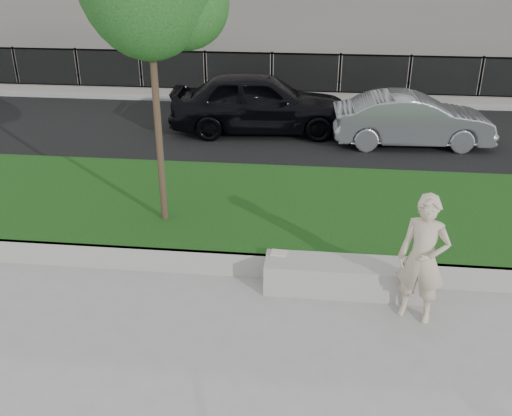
# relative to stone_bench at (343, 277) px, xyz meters

# --- Properties ---
(ground) EXTENTS (90.00, 90.00, 0.00)m
(ground) POSITION_rel_stone_bench_xyz_m (-1.47, -0.80, -0.24)
(ground) COLOR gray
(ground) RESTS_ON ground
(grass_bank) EXTENTS (34.00, 4.00, 0.40)m
(grass_bank) POSITION_rel_stone_bench_xyz_m (-1.47, 2.20, -0.04)
(grass_bank) COLOR black
(grass_bank) RESTS_ON ground
(grass_kerb) EXTENTS (34.00, 0.08, 0.40)m
(grass_kerb) POSITION_rel_stone_bench_xyz_m (-1.47, 0.24, -0.04)
(grass_kerb) COLOR gray
(grass_kerb) RESTS_ON ground
(street) EXTENTS (34.00, 7.00, 0.04)m
(street) POSITION_rel_stone_bench_xyz_m (-1.47, 7.70, -0.22)
(street) COLOR black
(street) RESTS_ON ground
(far_pavement) EXTENTS (34.00, 3.00, 0.12)m
(far_pavement) POSITION_rel_stone_bench_xyz_m (-1.47, 12.20, -0.18)
(far_pavement) COLOR gray
(far_pavement) RESTS_ON ground
(iron_fence) EXTENTS (32.00, 0.30, 1.50)m
(iron_fence) POSITION_rel_stone_bench_xyz_m (-1.47, 11.20, 0.30)
(iron_fence) COLOR slate
(iron_fence) RESTS_ON far_pavement
(stone_bench) EXTENTS (2.37, 0.59, 0.48)m
(stone_bench) POSITION_rel_stone_bench_xyz_m (0.00, 0.00, 0.00)
(stone_bench) COLOR gray
(stone_bench) RESTS_ON ground
(man) EXTENTS (0.79, 0.66, 1.86)m
(man) POSITION_rel_stone_bench_xyz_m (1.01, -0.55, 0.69)
(man) COLOR beige
(man) RESTS_ON ground
(book) EXTENTS (0.26, 0.20, 0.03)m
(book) POSITION_rel_stone_bench_xyz_m (-0.98, 0.16, 0.26)
(book) COLOR beige
(book) RESTS_ON stone_bench
(car_dark) EXTENTS (4.98, 2.35, 1.65)m
(car_dark) POSITION_rel_stone_bench_xyz_m (-2.10, 7.72, 0.62)
(car_dark) COLOR black
(car_dark) RESTS_ON street
(car_silver) EXTENTS (4.08, 1.64, 1.32)m
(car_silver) POSITION_rel_stone_bench_xyz_m (1.89, 7.04, 0.46)
(car_silver) COLOR gray
(car_silver) RESTS_ON street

